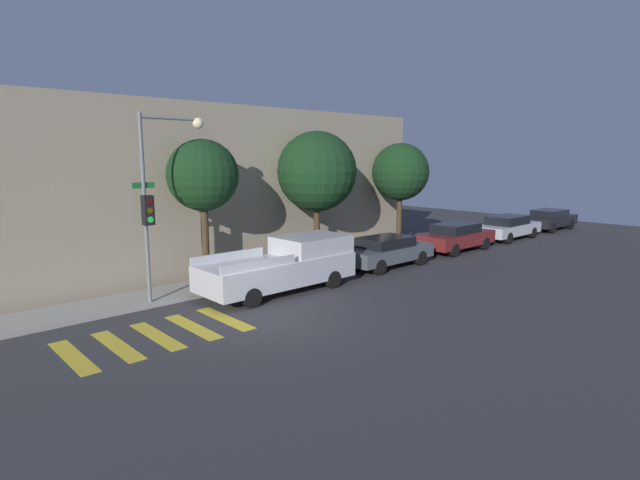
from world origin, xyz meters
name	(u,v)px	position (x,y,z in m)	size (l,w,h in m)	color
ground_plane	(267,318)	(0.00, 0.00, 0.00)	(60.00, 60.00, 0.00)	#333335
sidewalk	(197,289)	(0.00, 4.14, 0.07)	(26.00, 1.87, 0.14)	gray
building_row	(140,190)	(0.00, 8.47, 3.32)	(26.00, 6.00, 6.65)	gray
crosswalk	(157,336)	(-3.00, 0.80, 0.00)	(4.58, 2.60, 0.00)	gold
traffic_light_pole	(159,187)	(-1.56, 3.37, 3.73)	(2.45, 0.56, 5.95)	slate
pickup_truck	(285,265)	(2.35, 2.10, 0.91)	(5.63, 2.09, 1.81)	#BCBCC1
sedan_near_corner	(386,251)	(7.82, 2.10, 0.70)	(4.35, 1.76, 1.31)	#4C5156
sedan_middle	(456,236)	(13.17, 2.10, 0.74)	(4.48, 1.75, 1.39)	maroon
sedan_far_end	(508,227)	(18.43, 2.10, 0.72)	(4.65, 1.77, 1.36)	#B7BABF
sedan_tail_of_row	(550,219)	(23.96, 2.10, 0.71)	(4.45, 1.77, 1.31)	black
tree_near_corner	(203,176)	(0.52, 4.34, 3.97)	(2.50, 2.50, 5.26)	#42301E
tree_midblock	(317,172)	(5.87, 4.34, 4.02)	(3.35, 3.35, 5.71)	#42301E
tree_far_end	(400,172)	(11.45, 4.34, 3.88)	(2.83, 2.83, 5.31)	#42301E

